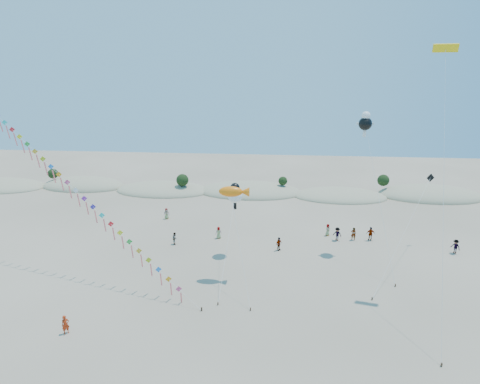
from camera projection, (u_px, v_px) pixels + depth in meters
name	position (u px, v px, depth m)	size (l,w,h in m)	color
ground	(208.00, 365.00, 30.25)	(160.00, 160.00, 0.00)	#84715B
dune_ridge	(255.00, 192.00, 73.14)	(145.30, 11.49, 5.57)	gray
kite_train	(81.00, 196.00, 41.61)	(25.76, 11.67, 17.39)	#3F2D1E
fish_kite	(234.00, 192.00, 40.94)	(3.85, 7.29, 10.01)	#3F2D1E
cartoon_kite_low	(235.00, 194.00, 46.81)	(1.68, 12.44, 8.84)	#3F2D1E
cartoon_kite_high	(365.00, 122.00, 45.99)	(3.52, 10.34, 16.88)	#3F2D1E
parafoil_kite	(445.00, 55.00, 35.02)	(2.88, 13.01, 23.59)	#3F2D1E
dark_kite	(417.00, 205.00, 46.80)	(10.13, 15.19, 9.10)	#3F2D1E
flyer_foreground	(66.00, 325.00, 33.67)	(0.61, 0.40, 1.68)	#AC2A0D
beachgoers	(313.00, 235.00, 52.11)	(39.18, 10.43, 1.85)	slate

